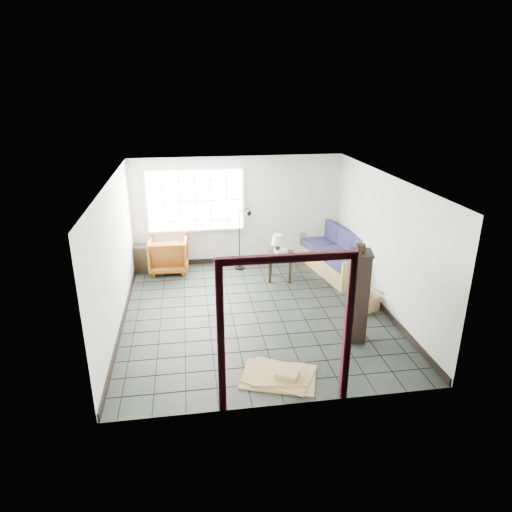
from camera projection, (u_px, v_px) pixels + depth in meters
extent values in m
plane|color=black|center=(255.00, 312.00, 8.85)|extent=(5.50, 5.50, 0.00)
cube|color=#B9BDB5|center=(238.00, 211.00, 10.93)|extent=(5.00, 0.02, 2.60)
cube|color=#B9BDB5|center=(287.00, 321.00, 5.84)|extent=(5.00, 0.02, 2.60)
cube|color=#B9BDB5|center=(115.00, 257.00, 8.03)|extent=(0.02, 5.50, 2.60)
cube|color=#B9BDB5|center=(384.00, 243.00, 8.74)|extent=(0.02, 5.50, 2.60)
cube|color=white|center=(255.00, 179.00, 7.93)|extent=(5.00, 5.50, 0.02)
cube|color=black|center=(239.00, 259.00, 11.35)|extent=(4.95, 0.03, 0.12)
cube|color=black|center=(123.00, 319.00, 8.48)|extent=(0.03, 5.45, 0.12)
cube|color=black|center=(377.00, 301.00, 9.17)|extent=(0.03, 5.45, 0.12)
cube|color=silver|center=(195.00, 201.00, 10.65)|extent=(2.32, 0.06, 1.52)
cube|color=white|center=(196.00, 201.00, 10.61)|extent=(2.20, 0.02, 1.40)
cube|color=#360C12|center=(221.00, 341.00, 5.86)|extent=(0.10, 0.08, 2.10)
cube|color=#360C12|center=(348.00, 331.00, 6.10)|extent=(0.10, 0.08, 2.10)
cube|color=#360C12|center=(288.00, 258.00, 5.59)|extent=(1.80, 0.08, 0.10)
cube|color=olive|center=(334.00, 264.00, 10.70)|extent=(1.21, 2.24, 0.38)
cube|color=olive|center=(359.00, 275.00, 9.69)|extent=(0.84, 0.22, 0.68)
cube|color=olive|center=(314.00, 244.00, 11.62)|extent=(0.84, 0.22, 0.68)
cube|color=olive|center=(350.00, 246.00, 10.68)|extent=(0.46, 2.10, 0.74)
cube|color=#1A1A43|center=(349.00, 264.00, 9.98)|extent=(0.87, 0.80, 0.17)
cube|color=#1A1A43|center=(363.00, 251.00, 9.99)|extent=(0.27, 0.69, 0.55)
cube|color=#1A1A43|center=(334.00, 253.00, 10.60)|extent=(0.87, 0.80, 0.17)
cube|color=#1A1A43|center=(347.00, 241.00, 10.60)|extent=(0.27, 0.69, 0.55)
cube|color=#1A1A43|center=(321.00, 244.00, 11.22)|extent=(0.87, 0.80, 0.17)
cube|color=#1A1A43|center=(332.00, 233.00, 11.22)|extent=(0.27, 0.69, 0.55)
imported|color=brown|center=(169.00, 253.00, 10.67)|extent=(0.91, 0.86, 0.90)
cube|color=black|center=(281.00, 255.00, 10.16)|extent=(0.67, 0.67, 0.07)
cube|color=black|center=(270.00, 271.00, 10.07)|extent=(0.07, 0.07, 0.56)
cube|color=black|center=(290.00, 272.00, 10.04)|extent=(0.07, 0.07, 0.56)
cube|color=black|center=(271.00, 264.00, 10.49)|extent=(0.07, 0.07, 0.56)
cube|color=black|center=(290.00, 264.00, 10.46)|extent=(0.07, 0.07, 0.56)
cylinder|color=black|center=(278.00, 250.00, 10.13)|extent=(0.12, 0.12, 0.15)
cylinder|color=black|center=(278.00, 245.00, 10.08)|extent=(0.03, 0.03, 0.11)
cone|color=beige|center=(278.00, 239.00, 10.04)|extent=(0.31, 0.31, 0.22)
cube|color=silver|center=(281.00, 252.00, 10.14)|extent=(0.28, 0.24, 0.09)
cylinder|color=black|center=(276.00, 252.00, 10.10)|extent=(0.03, 0.06, 0.05)
cylinder|color=black|center=(240.00, 268.00, 10.94)|extent=(0.25, 0.25, 0.03)
cylinder|color=black|center=(239.00, 240.00, 10.69)|extent=(0.02, 0.02, 1.40)
cylinder|color=black|center=(244.00, 210.00, 10.39)|extent=(0.24, 0.04, 0.13)
sphere|color=black|center=(249.00, 213.00, 10.38)|extent=(0.14, 0.14, 0.13)
cube|color=black|center=(149.00, 259.00, 10.65)|extent=(0.87, 0.57, 0.63)
cube|color=black|center=(149.00, 259.00, 10.65)|extent=(0.80, 0.51, 0.03)
cube|color=black|center=(358.00, 297.00, 7.66)|extent=(0.38, 0.45, 1.59)
cube|color=black|center=(362.00, 253.00, 7.38)|extent=(0.43, 0.50, 0.04)
cylinder|color=black|center=(361.00, 248.00, 7.36)|extent=(0.20, 0.20, 0.12)
cube|color=olive|center=(364.00, 309.00, 8.96)|extent=(0.53, 0.48, 0.02)
cube|color=black|center=(356.00, 305.00, 8.82)|extent=(0.14, 0.34, 0.30)
cube|color=olive|center=(374.00, 300.00, 9.01)|extent=(0.14, 0.34, 0.30)
cube|color=olive|center=(371.00, 306.00, 8.77)|extent=(0.42, 0.17, 0.30)
cube|color=olive|center=(359.00, 299.00, 9.06)|extent=(0.42, 0.17, 0.30)
cube|color=olive|center=(355.00, 296.00, 8.72)|extent=(0.28, 0.39, 0.12)
cube|color=olive|center=(377.00, 290.00, 8.97)|extent=(0.28, 0.39, 0.12)
cube|color=olive|center=(279.00, 377.00, 6.88)|extent=(1.29, 1.09, 0.02)
cube|color=olive|center=(279.00, 376.00, 6.87)|extent=(1.19, 1.10, 0.02)
cube|color=olive|center=(279.00, 374.00, 6.86)|extent=(0.91, 0.73, 0.02)
cube|color=olive|center=(287.00, 374.00, 6.77)|extent=(0.40, 0.38, 0.09)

